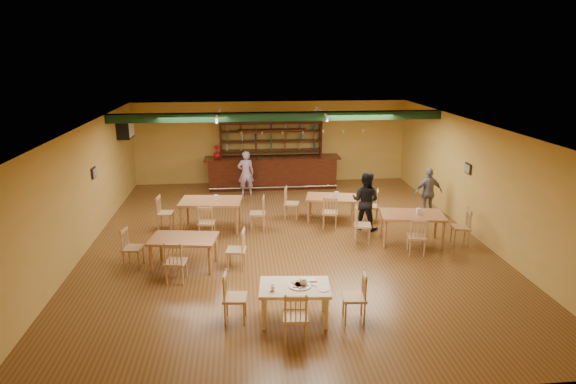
{
  "coord_description": "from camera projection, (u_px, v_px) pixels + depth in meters",
  "views": [
    {
      "loc": [
        -1.13,
        -11.74,
        4.77
      ],
      "look_at": [
        0.09,
        0.6,
        1.15
      ],
      "focal_mm": 30.34,
      "sensor_mm": 36.0,
      "label": 1
    }
  ],
  "objects": [
    {
      "name": "floor",
      "position": [
        287.0,
        241.0,
        12.66
      ],
      "size": [
        12.0,
        12.0,
        0.0
      ],
      "primitive_type": "plane",
      "color": "brown",
      "rests_on": "ground"
    },
    {
      "name": "ceiling_beam",
      "position": [
        278.0,
        116.0,
        14.53
      ],
      "size": [
        10.0,
        0.3,
        0.25
      ],
      "primitive_type": "cube",
      "color": "black",
      "rests_on": "ceiling"
    },
    {
      "name": "track_rail_left",
      "position": [
        218.0,
        112.0,
        14.92
      ],
      "size": [
        0.05,
        2.5,
        0.05
      ],
      "primitive_type": "cube",
      "color": "white",
      "rests_on": "ceiling"
    },
    {
      "name": "track_rail_right",
      "position": [
        321.0,
        111.0,
        15.22
      ],
      "size": [
        0.05,
        2.5,
        0.05
      ],
      "primitive_type": "cube",
      "color": "white",
      "rests_on": "ceiling"
    },
    {
      "name": "ac_unit",
      "position": [
        125.0,
        129.0,
        15.56
      ],
      "size": [
        0.34,
        0.7,
        0.48
      ],
      "primitive_type": "cube",
      "color": "white",
      "rests_on": "wall_left"
    },
    {
      "name": "picture_left",
      "position": [
        94.0,
        173.0,
        12.67
      ],
      "size": [
        0.04,
        0.34,
        0.28
      ],
      "primitive_type": "cube",
      "color": "black",
      "rests_on": "wall_left"
    },
    {
      "name": "picture_right",
      "position": [
        468.0,
        169.0,
        13.13
      ],
      "size": [
        0.04,
        0.34,
        0.28
      ],
      "primitive_type": "cube",
      "color": "black",
      "rests_on": "wall_right"
    },
    {
      "name": "bar_counter",
      "position": [
        273.0,
        172.0,
        17.42
      ],
      "size": [
        4.8,
        0.85,
        1.13
      ],
      "primitive_type": "cube",
      "color": "black",
      "rests_on": "ground"
    },
    {
      "name": "back_bar_hutch",
      "position": [
        271.0,
        153.0,
        17.86
      ],
      "size": [
        3.71,
        0.4,
        2.28
      ],
      "primitive_type": "cube",
      "color": "black",
      "rests_on": "ground"
    },
    {
      "name": "poinsettia",
      "position": [
        217.0,
        152.0,
        17.02
      ],
      "size": [
        0.32,
        0.32,
        0.44
      ],
      "primitive_type": "imported",
      "rotation": [
        0.0,
        0.0,
        0.35
      ],
      "color": "#AC0F19",
      "rests_on": "bar_counter"
    },
    {
      "name": "dining_table_a",
      "position": [
        211.0,
        215.0,
        13.42
      ],
      "size": [
        1.75,
        1.17,
        0.83
      ],
      "primitive_type": "cube",
      "rotation": [
        0.0,
        0.0,
        -0.11
      ],
      "color": "#B06C3E",
      "rests_on": "ground"
    },
    {
      "name": "dining_table_b",
      "position": [
        331.0,
        208.0,
        14.15
      ],
      "size": [
        1.57,
        1.14,
        0.71
      ],
      "primitive_type": "cube",
      "rotation": [
        0.0,
        0.0,
        -0.22
      ],
      "color": "#B06C3E",
      "rests_on": "ground"
    },
    {
      "name": "dining_table_c",
      "position": [
        184.0,
        253.0,
        11.01
      ],
      "size": [
        1.58,
        1.08,
        0.73
      ],
      "primitive_type": "cube",
      "rotation": [
        0.0,
        0.0,
        -0.15
      ],
      "color": "#B06C3E",
      "rests_on": "ground"
    },
    {
      "name": "dining_table_d",
      "position": [
        411.0,
        228.0,
        12.43
      ],
      "size": [
        1.71,
        1.19,
        0.79
      ],
      "primitive_type": "cube",
      "rotation": [
        0.0,
        0.0,
        -0.16
      ],
      "color": "#B06C3E",
      "rests_on": "ground"
    },
    {
      "name": "near_table",
      "position": [
        295.0,
        303.0,
        8.87
      ],
      "size": [
        1.34,
        0.93,
        0.68
      ],
      "primitive_type": "cube",
      "rotation": [
        0.0,
        0.0,
        -0.09
      ],
      "color": "beige",
      "rests_on": "ground"
    },
    {
      "name": "pizza_tray",
      "position": [
        300.0,
        285.0,
        8.78
      ],
      "size": [
        0.5,
        0.5,
        0.01
      ],
      "primitive_type": "cylinder",
      "rotation": [
        0.0,
        0.0,
        0.31
      ],
      "color": "silver",
      "rests_on": "near_table"
    },
    {
      "name": "parmesan_shaker",
      "position": [
        273.0,
        288.0,
        8.59
      ],
      "size": [
        0.08,
        0.08,
        0.11
      ],
      "primitive_type": "cylinder",
      "rotation": [
        0.0,
        0.0,
        -0.09
      ],
      "color": "#EAE5C6",
      "rests_on": "near_table"
    },
    {
      "name": "napkin_stack",
      "position": [
        311.0,
        280.0,
        8.97
      ],
      "size": [
        0.22,
        0.18,
        0.03
      ],
      "primitive_type": "cube",
      "rotation": [
        0.0,
        0.0,
        0.16
      ],
      "color": "white",
      "rests_on": "near_table"
    },
    {
      "name": "pizza_server",
      "position": [
        307.0,
        283.0,
        8.83
      ],
      "size": [
        0.32,
        0.24,
        0.0
      ],
      "primitive_type": "cube",
      "rotation": [
        0.0,
        0.0,
        -0.53
      ],
      "color": "silver",
      "rests_on": "pizza_tray"
    },
    {
      "name": "side_plate",
      "position": [
        324.0,
        289.0,
        8.64
      ],
      "size": [
        0.24,
        0.24,
        0.01
      ],
      "primitive_type": "cylinder",
      "rotation": [
        0.0,
        0.0,
        -0.09
      ],
      "color": "white",
      "rests_on": "near_table"
    },
    {
      "name": "patron_bar",
      "position": [
        246.0,
        173.0,
        16.49
      ],
      "size": [
        0.61,
        0.44,
        1.53
      ],
      "primitive_type": "imported",
      "rotation": [
        0.0,
        0.0,
        3.29
      ],
      "color": "#824493",
      "rests_on": "ground"
    },
    {
      "name": "patron_right_a",
      "position": [
        365.0,
        201.0,
        13.33
      ],
      "size": [
        0.99,
        0.93,
        1.61
      ],
      "primitive_type": "imported",
      "rotation": [
        0.0,
        0.0,
        2.57
      ],
      "color": "black",
      "rests_on": "ground"
    },
    {
      "name": "patron_right_b",
      "position": [
        428.0,
        192.0,
        14.36
      ],
      "size": [
        0.9,
        0.45,
        1.48
      ],
      "primitive_type": "imported",
      "rotation": [
        0.0,
        0.0,
        3.25
      ],
      "color": "gray",
      "rests_on": "ground"
    }
  ]
}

